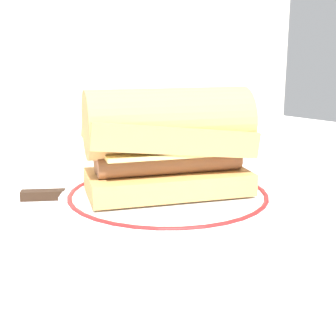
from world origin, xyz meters
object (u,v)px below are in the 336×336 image
plate (168,197)px  drinking_glass (200,138)px  butter_knife (16,197)px  sausage_sandwich (168,140)px

plate → drinking_glass: size_ratio=3.06×
butter_knife → sausage_sandwich: bearing=-43.8°
sausage_sandwich → drinking_glass: bearing=61.4°
sausage_sandwich → drinking_glass: sausage_sandwich is taller
sausage_sandwich → butter_knife: 0.21m
plate → sausage_sandwich: (0.00, 0.00, 0.07)m
drinking_glass → sausage_sandwich: bearing=-143.2°
plate → butter_knife: size_ratio=1.98×
plate → sausage_sandwich: 0.07m
sausage_sandwich → drinking_glass: size_ratio=2.52×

